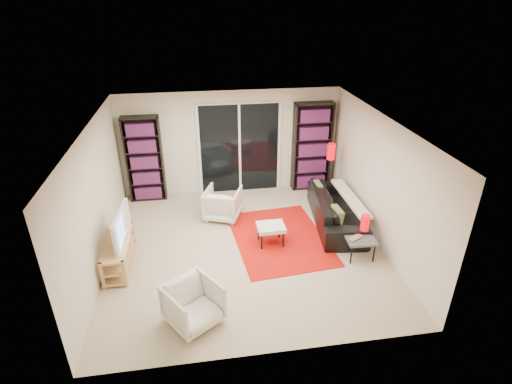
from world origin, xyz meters
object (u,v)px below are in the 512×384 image
at_px(side_table, 360,239).
at_px(floor_lamp, 331,158).
at_px(armchair_back, 223,203).
at_px(armchair_front, 193,304).
at_px(bookshelf_right, 312,147).
at_px(sofa, 336,209).
at_px(ottoman, 271,228).
at_px(tv_stand, 119,253).
at_px(bookshelf_left, 145,159).

xyz_separation_m(side_table, floor_lamp, (0.16, 2.29, 0.66)).
distance_m(armchair_back, armchair_front, 3.04).
bearing_deg(armchair_front, bookshelf_right, 21.04).
relative_size(sofa, armchair_back, 3.05).
bearing_deg(side_table, ottoman, 156.69).
bearing_deg(tv_stand, ottoman, 5.56).
relative_size(bookshelf_left, tv_stand, 1.54).
bearing_deg(floor_lamp, armchair_front, -132.10).
bearing_deg(ottoman, bookshelf_left, 137.07).
xyz_separation_m(sofa, armchair_back, (-2.29, 0.59, 0.01)).
relative_size(armchair_back, floor_lamp, 0.54).
bearing_deg(bookshelf_right, armchair_back, -152.94).
bearing_deg(bookshelf_right, sofa, -87.61).
xyz_separation_m(bookshelf_left, armchair_front, (0.97, -4.10, -0.65)).
relative_size(bookshelf_right, tv_stand, 1.66).
bearing_deg(bookshelf_left, bookshelf_right, -0.00).
height_order(armchair_front, side_table, armchair_front).
distance_m(armchair_back, floor_lamp, 2.61).
bearing_deg(ottoman, sofa, 20.49).
xyz_separation_m(bookshelf_right, armchair_front, (-2.88, -4.10, -0.73)).
bearing_deg(armchair_back, bookshelf_left, -14.39).
bearing_deg(sofa, armchair_back, 82.63).
relative_size(tv_stand, armchair_front, 1.78).
bearing_deg(armchair_front, armchair_back, 43.57).
height_order(sofa, floor_lamp, floor_lamp).
distance_m(bookshelf_left, ottoman, 3.40).
height_order(armchair_back, armchair_front, armchair_back).
bearing_deg(tv_stand, bookshelf_left, 83.47).
bearing_deg(bookshelf_right, bookshelf_left, 180.00).
relative_size(sofa, ottoman, 4.25).
bearing_deg(tv_stand, side_table, -5.12).
relative_size(armchair_back, side_table, 1.33).
height_order(bookshelf_right, ottoman, bookshelf_right).
height_order(bookshelf_right, side_table, bookshelf_right).
height_order(bookshelf_left, ottoman, bookshelf_left).
bearing_deg(side_table, sofa, 91.11).
bearing_deg(bookshelf_left, side_table, -36.52).
distance_m(bookshelf_right, ottoman, 2.77).
xyz_separation_m(armchair_back, floor_lamp, (2.47, 0.50, 0.69)).
bearing_deg(ottoman, armchair_front, -129.02).
relative_size(armchair_front, floor_lamp, 0.53).
distance_m(armchair_front, side_table, 3.20).
bearing_deg(armchair_back, sofa, -174.00).
height_order(bookshelf_right, armchair_back, bookshelf_right).
height_order(bookshelf_left, bookshelf_right, bookshelf_right).
xyz_separation_m(sofa, ottoman, (-1.48, -0.55, 0.02)).
distance_m(sofa, armchair_back, 2.37).
height_order(bookshelf_left, armchair_front, bookshelf_left).
distance_m(tv_stand, armchair_back, 2.38).
bearing_deg(bookshelf_right, ottoman, -121.69).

